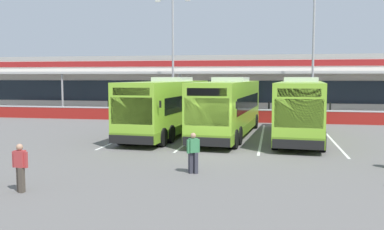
# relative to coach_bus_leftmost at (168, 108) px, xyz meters

# --- Properties ---
(ground_plane) EXTENTS (200.00, 200.00, 0.00)m
(ground_plane) POSITION_rel_coach_bus_leftmost_xyz_m (3.99, -5.88, -1.79)
(ground_plane) COLOR #605E5B
(terminal_building) EXTENTS (70.00, 13.00, 6.00)m
(terminal_building) POSITION_rel_coach_bus_leftmost_xyz_m (3.99, 21.03, 1.23)
(terminal_building) COLOR beige
(terminal_building) RESTS_ON ground
(red_barrier_wall) EXTENTS (60.00, 0.40, 1.10)m
(red_barrier_wall) POSITION_rel_coach_bus_leftmost_xyz_m (3.99, 8.62, -1.23)
(red_barrier_wall) COLOR maroon
(red_barrier_wall) RESTS_ON ground
(coach_bus_leftmost) EXTENTS (3.66, 12.31, 3.78)m
(coach_bus_leftmost) POSITION_rel_coach_bus_leftmost_xyz_m (0.00, 0.00, 0.00)
(coach_bus_leftmost) COLOR #8CC633
(coach_bus_leftmost) RESTS_ON ground
(coach_bus_left_centre) EXTENTS (3.66, 12.31, 3.78)m
(coach_bus_left_centre) POSITION_rel_coach_bus_leftmost_xyz_m (3.94, 0.07, 0.00)
(coach_bus_left_centre) COLOR #8CC633
(coach_bus_left_centre) RESTS_ON ground
(coach_bus_centre) EXTENTS (3.66, 12.31, 3.78)m
(coach_bus_centre) POSITION_rel_coach_bus_leftmost_xyz_m (8.43, 0.08, 0.00)
(coach_bus_centre) COLOR #8CC633
(coach_bus_centre) RESTS_ON ground
(bay_stripe_far_west) EXTENTS (0.14, 13.00, 0.01)m
(bay_stripe_far_west) POSITION_rel_coach_bus_leftmost_xyz_m (-2.31, 0.12, -1.78)
(bay_stripe_far_west) COLOR silver
(bay_stripe_far_west) RESTS_ON ground
(bay_stripe_west) EXTENTS (0.14, 13.00, 0.01)m
(bay_stripe_west) POSITION_rel_coach_bus_leftmost_xyz_m (1.89, 0.12, -1.78)
(bay_stripe_west) COLOR silver
(bay_stripe_west) RESTS_ON ground
(bay_stripe_mid_west) EXTENTS (0.14, 13.00, 0.01)m
(bay_stripe_mid_west) POSITION_rel_coach_bus_leftmost_xyz_m (6.09, 0.12, -1.78)
(bay_stripe_mid_west) COLOR silver
(bay_stripe_mid_west) RESTS_ON ground
(bay_stripe_centre) EXTENTS (0.14, 13.00, 0.01)m
(bay_stripe_centre) POSITION_rel_coach_bus_leftmost_xyz_m (10.29, 0.12, -1.78)
(bay_stripe_centre) COLOR silver
(bay_stripe_centre) RESTS_ON ground
(pedestrian_in_dark_coat) EXTENTS (0.53, 0.32, 1.62)m
(pedestrian_in_dark_coat) POSITION_rel_coach_bus_leftmost_xyz_m (-1.44, -14.36, -0.91)
(pedestrian_in_dark_coat) COLOR #4C4238
(pedestrian_in_dark_coat) RESTS_ON ground
(pedestrian_near_bin) EXTENTS (0.49, 0.39, 1.62)m
(pedestrian_near_bin) POSITION_rel_coach_bus_leftmost_xyz_m (3.68, -10.63, -0.91)
(pedestrian_near_bin) COLOR #33333D
(pedestrian_near_bin) RESTS_ON ground
(lamp_post_west) EXTENTS (3.24, 0.28, 11.00)m
(lamp_post_west) POSITION_rel_coach_bus_leftmost_xyz_m (-2.40, 11.44, 4.50)
(lamp_post_west) COLOR #9E9EA3
(lamp_post_west) RESTS_ON ground
(lamp_post_centre) EXTENTS (3.24, 0.28, 11.00)m
(lamp_post_centre) POSITION_rel_coach_bus_leftmost_xyz_m (10.04, 10.83, 4.50)
(lamp_post_centre) COLOR #9E9EA3
(lamp_post_centre) RESTS_ON ground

